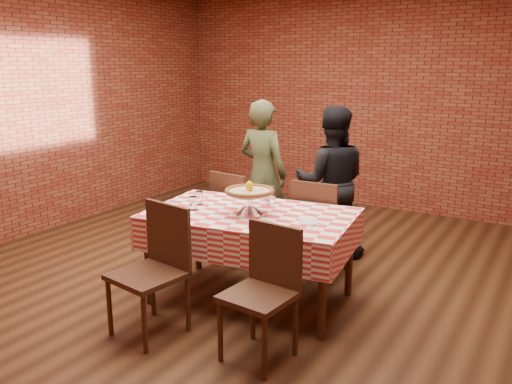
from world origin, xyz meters
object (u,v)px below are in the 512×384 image
Objects in this scene: condiment_caddy at (267,195)px; chair_near_right at (258,296)px; chair_near_left at (147,273)px; chair_far_left at (241,216)px; water_glass_right at (199,198)px; pizza at (249,191)px; pizza_stand at (249,203)px; diner_olive at (263,173)px; table at (251,257)px; chair_far_right at (321,227)px; diner_black at (331,182)px; water_glass_left at (193,203)px.

condiment_caddy reaches higher than chair_near_right.
chair_near_left is 1.61m from chair_far_left.
chair_far_left is at bearing 94.18° from water_glass_right.
pizza_stand is at bearing 180.00° from pizza.
diner_olive is at bearing 95.56° from water_glass_right.
table is 14.71× the size of water_glass_right.
chair_near_right is 0.57× the size of diner_olive.
chair_far_left reaches higher than condiment_caddy.
chair_near_right reaches higher than water_glass_right.
diner_olive is (-0.90, 0.46, 0.32)m from chair_far_right.
diner_black reaches higher than condiment_caddy.
condiment_caddy is 0.69m from chair_far_right.
water_glass_right is 1.28m from diner_olive.
pizza_stand reaches higher than condiment_caddy.
water_glass_right is (-0.51, -0.01, 0.44)m from table.
diner_olive reaches higher than chair_far_right.
pizza is 0.50m from water_glass_left.
chair_near_left is 1.78m from chair_far_right.
diner_olive is (-0.30, 2.14, 0.31)m from chair_near_left.
chair_far_right is 0.64m from diner_black.
chair_far_right is at bearing 104.52° from chair_near_right.
chair_far_right is (0.78, 0.81, -0.35)m from water_glass_right.
diner_black is (0.11, 1.38, -0.18)m from pizza.
water_glass_right is 0.12× the size of chair_near_left.
diner_black reaches higher than chair_near_right.
pizza_stand is 0.52m from water_glass_right.
chair_far_right is at bearing 71.55° from table.
table is 1.40m from diner_black.
table is 10.46× the size of condiment_caddy.
water_glass_left is at bearing 154.57° from chair_near_right.
table is 1.48m from diner_olive.
chair_near_right is at bearing 16.48° from chair_near_left.
pizza is 0.35m from condiment_caddy.
table is 0.47m from pizza_stand.
chair_far_left is at bearing 128.04° from table.
chair_far_right is (-0.26, 1.55, 0.01)m from chair_near_right.
water_glass_right is (-0.06, 0.17, 0.00)m from water_glass_left.
water_glass_left is at bearing -162.90° from pizza_stand.
diner_olive reaches higher than chair_far_left.
water_glass_right is 0.12× the size of chair_far_left.
table is at bearing 69.16° from chair_far_right.
chair_near_right is (0.54, -1.05, -0.39)m from condiment_caddy.
water_glass_right is (-0.52, 0.02, -0.03)m from pizza_stand.
condiment_caddy is 1.15m from diner_olive.
pizza_stand is 0.26× the size of diner_black.
diner_black reaches higher than chair_far_right.
pizza_stand is at bearing 130.84° from chair_near_right.
water_glass_left is 0.78m from chair_near_left.
pizza is at bearing 130.84° from chair_near_right.
pizza_stand is at bearing 17.10° from water_glass_left.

